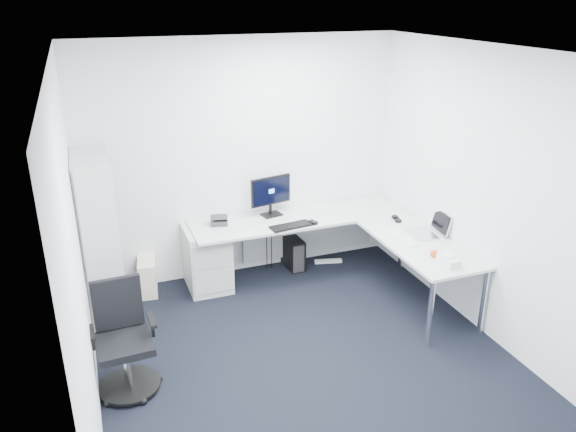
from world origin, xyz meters
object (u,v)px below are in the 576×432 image
object	(u,v)px
bookshelf	(100,243)
monitor	(271,196)
l_desk	(311,258)
laptop	(423,224)
task_chair	(124,342)

from	to	relation	value
bookshelf	monitor	distance (m)	1.94
l_desk	laptop	bearing A→B (deg)	-29.74
l_desk	monitor	xyz separation A→B (m)	(-0.29, 0.49, 0.60)
l_desk	task_chair	distance (m)	2.38
task_chair	laptop	size ratio (longest dim) A/B	2.67
l_desk	bookshelf	xyz separation A→B (m)	(-2.17, 0.05, 0.50)
bookshelf	l_desk	bearing A→B (deg)	-1.32
bookshelf	task_chair	bearing A→B (deg)	-86.38
bookshelf	laptop	distance (m)	3.26
monitor	laptop	distance (m)	1.70
monitor	task_chair	bearing A→B (deg)	-150.50
task_chair	monitor	xyz separation A→B (m)	(1.81, 1.60, 0.49)
task_chair	monitor	bearing A→B (deg)	38.97
laptop	task_chair	bearing A→B (deg)	-163.67
l_desk	bookshelf	bearing A→B (deg)	178.68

